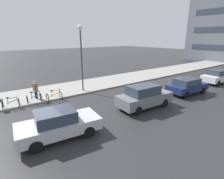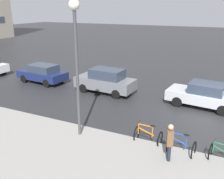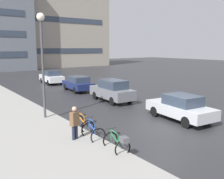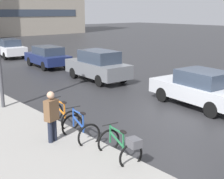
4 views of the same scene
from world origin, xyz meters
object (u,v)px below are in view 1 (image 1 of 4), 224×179
(bicycle_third, at_px, (54,96))
(car_silver, at_px, (58,124))
(car_grey, at_px, (144,96))
(pedestrian, at_px, (35,89))
(bicycle_nearest, at_px, (8,103))
(bicycle_second, at_px, (34,99))
(streetlamp, at_px, (81,47))
(car_navy, at_px, (187,86))
(car_white, at_px, (218,76))

(bicycle_third, bearing_deg, car_silver, -16.90)
(car_grey, xyz_separation_m, pedestrian, (-6.61, -6.15, 0.07))
(bicycle_third, bearing_deg, bicycle_nearest, -94.24)
(bicycle_nearest, distance_m, bicycle_second, 1.82)
(pedestrian, bearing_deg, streetlamp, 86.62)
(bicycle_third, distance_m, pedestrian, 1.69)
(car_silver, height_order, car_grey, car_grey)
(car_navy, bearing_deg, pedestrian, -119.16)
(car_white, bearing_deg, bicycle_second, -107.23)
(car_grey, bearing_deg, streetlamp, -163.87)
(bicycle_nearest, bearing_deg, bicycle_second, 91.72)
(bicycle_second, xyz_separation_m, bicycle_third, (0.30, 1.53, -0.02))
(pedestrian, bearing_deg, car_grey, 42.92)
(bicycle_nearest, xyz_separation_m, car_white, (5.77, 20.59, 0.31))
(bicycle_nearest, relative_size, bicycle_third, 1.21)
(bicycle_third, distance_m, car_silver, 5.97)
(bicycle_second, relative_size, car_navy, 0.28)
(car_white, bearing_deg, car_grey, -89.88)
(car_navy, relative_size, streetlamp, 0.67)
(bicycle_third, height_order, car_silver, car_silver)
(bicycle_second, xyz_separation_m, car_white, (5.82, 18.77, 0.37))
(bicycle_nearest, relative_size, streetlamp, 0.23)
(bicycle_third, xyz_separation_m, car_navy, (5.59, 10.75, 0.37))
(car_white, bearing_deg, streetlamp, -114.15)
(bicycle_second, xyz_separation_m, car_grey, (5.85, 6.49, 0.46))
(bicycle_nearest, relative_size, car_white, 0.33)
(car_grey, height_order, car_navy, car_grey)
(car_white, relative_size, pedestrian, 2.59)
(bicycle_second, distance_m, car_silver, 6.02)
(pedestrian, distance_m, streetlamp, 5.48)
(pedestrian, bearing_deg, bicycle_nearest, -69.26)
(bicycle_second, bearing_deg, car_grey, 47.99)
(bicycle_nearest, distance_m, pedestrian, 2.36)
(bicycle_third, xyz_separation_m, car_silver, (5.70, -1.73, 0.37))
(bicycle_second, bearing_deg, bicycle_nearest, -88.28)
(car_grey, height_order, car_white, car_grey)
(bicycle_nearest, bearing_deg, car_silver, 15.22)
(car_grey, bearing_deg, car_silver, -88.63)
(bicycle_nearest, relative_size, car_grey, 0.33)
(car_silver, height_order, car_white, car_white)
(bicycle_nearest, bearing_deg, car_navy, 67.50)
(bicycle_third, distance_m, streetlamp, 5.08)
(car_white, height_order, streetlamp, streetlamp)
(bicycle_second, height_order, pedestrian, pedestrian)
(car_silver, relative_size, car_white, 1.02)
(bicycle_nearest, bearing_deg, pedestrian, 110.74)
(pedestrian, relative_size, streetlamp, 0.27)
(bicycle_nearest, bearing_deg, streetlamp, 94.99)
(car_grey, bearing_deg, car_navy, 89.51)
(car_grey, distance_m, car_navy, 5.79)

